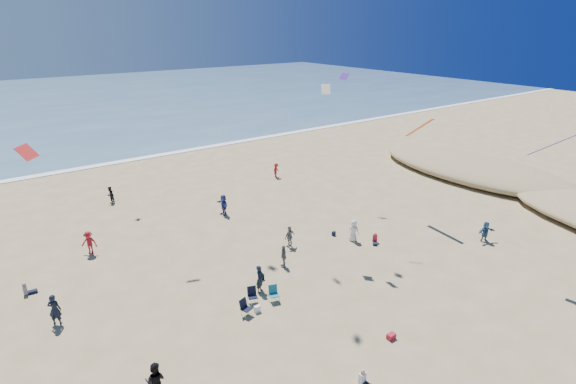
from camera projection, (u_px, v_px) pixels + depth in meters
ocean at (18, 106)px, 87.86m from camera, size 220.00×100.00×0.06m
surf_line at (78, 169)px, 50.13m from camera, size 220.00×1.20×0.08m
standing_flyers at (254, 256)px, 29.82m from camera, size 30.97×39.42×1.88m
seated_group at (319, 335)px, 22.90m from camera, size 22.95×27.65×0.84m
chair_cluster at (258, 299)px, 25.71m from camera, size 2.76×1.56×1.00m
white_tote at (257, 309)px, 25.35m from camera, size 0.35×0.20×0.40m
black_backpack at (261, 277)px, 28.58m from camera, size 0.30×0.22×0.38m
cooler at (391, 336)px, 23.22m from camera, size 0.45×0.30×0.30m
navy_bag at (334, 234)px, 34.48m from camera, size 0.28×0.18×0.34m
kites_aloft at (348, 29)px, 25.88m from camera, size 38.87×44.68×28.56m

